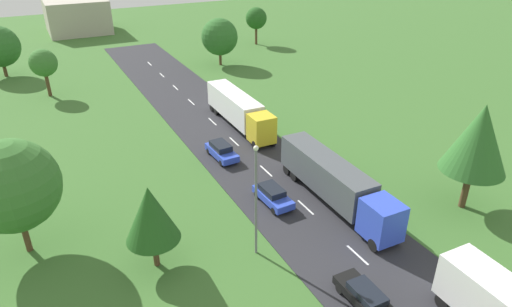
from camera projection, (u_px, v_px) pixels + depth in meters
road at (356, 254)px, 32.62m from camera, size 10.00×140.00×0.06m
lane_marking_centre at (394, 289)px, 29.46m from camera, size 0.16×121.15×0.01m
truck_second at (335, 181)px, 37.57m from camera, size 2.65×14.26×3.69m
truck_third at (239, 109)px, 52.10m from camera, size 2.62×13.79×3.73m
car_third at (365, 296)px, 27.91m from camera, size 1.79×4.40×1.36m
car_fourth at (273, 195)px, 38.14m from camera, size 1.94×4.29×1.50m
car_fifth at (222, 151)px, 45.55m from camera, size 2.01×4.54×1.58m
lamppost_second at (256, 196)px, 30.61m from camera, size 0.36×0.36×8.73m
tree_oak at (43, 63)px, 60.44m from camera, size 3.70×3.70×6.57m
tree_birch at (220, 37)px, 74.15m from camera, size 6.06×6.06×7.77m
tree_maple at (256, 18)px, 87.02m from camera, size 4.12×4.12×7.13m
tree_pine at (478, 139)px, 35.25m from camera, size 5.18×5.18×9.26m
tree_ash at (11, 186)px, 30.51m from camera, size 6.56×6.56×8.83m
tree_lime at (151, 214)px, 29.68m from camera, size 3.72×3.72×6.39m
distant_building at (77, 16)px, 98.06m from camera, size 12.57×13.74×6.98m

